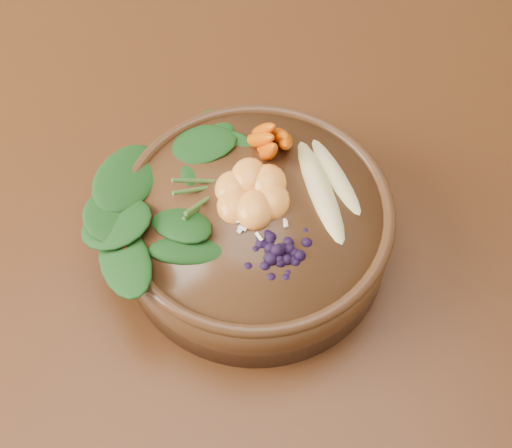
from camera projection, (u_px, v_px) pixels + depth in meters
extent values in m
plane|color=#381E0F|center=(236.00, 390.00, 1.52)|extent=(4.00, 4.00, 0.00)
cube|color=#4B240D|center=(223.00, 187.00, 0.91)|extent=(1.60, 0.90, 0.04)
cylinder|color=#512E17|center=(256.00, 229.00, 0.80)|extent=(0.39, 0.39, 0.08)
ellipsoid|color=#E0CC84|center=(337.00, 169.00, 0.78)|extent=(0.09, 0.15, 0.02)
ellipsoid|color=#E0CC84|center=(321.00, 182.00, 0.77)|extent=(0.07, 0.16, 0.02)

